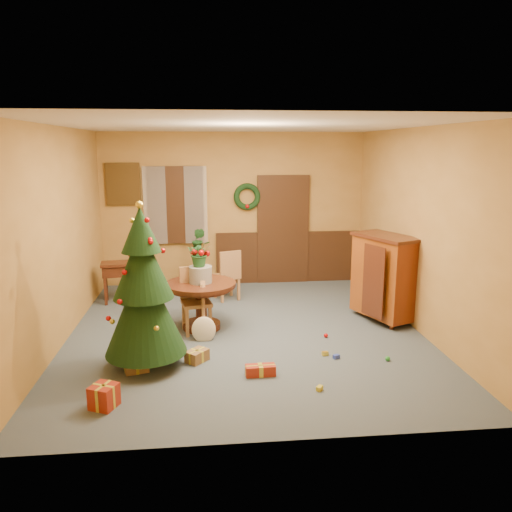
{
  "coord_description": "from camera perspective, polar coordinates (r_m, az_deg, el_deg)",
  "views": [
    {
      "loc": [
        -0.54,
        -6.78,
        2.62
      ],
      "look_at": [
        0.19,
        0.4,
        1.04
      ],
      "focal_mm": 35.0,
      "sensor_mm": 36.0,
      "label": 1
    }
  ],
  "objects": [
    {
      "name": "room_envelope",
      "position": [
        9.63,
        -1.29,
        3.35
      ],
      "size": [
        5.5,
        5.5,
        5.5
      ],
      "color": "#36434E",
      "rests_on": "ground"
    },
    {
      "name": "writing_desk",
      "position": [
        8.84,
        -14.73,
        -1.76
      ],
      "size": [
        0.83,
        0.49,
        0.7
      ],
      "color": "black",
      "rests_on": "floor"
    },
    {
      "name": "toy_b",
      "position": [
        6.58,
        14.81,
        -11.27
      ],
      "size": [
        0.06,
        0.06,
        0.06
      ],
      "primitive_type": "sphere",
      "color": "#268E2F",
      "rests_on": "floor"
    },
    {
      "name": "toy_d",
      "position": [
        7.16,
        7.99,
        -8.98
      ],
      "size": [
        0.06,
        0.06,
        0.06
      ],
      "primitive_type": "sphere",
      "color": "#B10B0C",
      "rests_on": "floor"
    },
    {
      "name": "toy_a",
      "position": [
        6.51,
        9.15,
        -11.29
      ],
      "size": [
        0.09,
        0.08,
        0.05
      ],
      "primitive_type": "cube",
      "rotation": [
        0.0,
        0.0,
        0.42
      ],
      "color": "#263AA8",
      "rests_on": "floor"
    },
    {
      "name": "toy_e",
      "position": [
        6.58,
        7.9,
        -10.98
      ],
      "size": [
        0.09,
        0.06,
        0.05
      ],
      "primitive_type": "cube",
      "rotation": [
        0.0,
        0.0,
        0.19
      ],
      "color": "gold",
      "rests_on": "floor"
    },
    {
      "name": "chair_far",
      "position": [
        8.64,
        -3.2,
        -2.01
      ],
      "size": [
        0.5,
        0.5,
        0.89
      ],
      "color": "olive",
      "rests_on": "floor"
    },
    {
      "name": "gift_b",
      "position": [
        5.53,
        -16.98,
        -15.09
      ],
      "size": [
        0.32,
        0.32,
        0.25
      ],
      "color": "maroon",
      "rests_on": "floor"
    },
    {
      "name": "guitar",
      "position": [
        6.9,
        -6.04,
        -6.56
      ],
      "size": [
        0.4,
        0.54,
        0.76
      ],
      "primitive_type": null,
      "rotation": [
        -0.49,
        0.0,
        0.13
      ],
      "color": "#F7EBCE",
      "rests_on": "floor"
    },
    {
      "name": "sideboard",
      "position": [
        7.84,
        14.46,
        -2.13
      ],
      "size": [
        0.91,
        1.17,
        1.33
      ],
      "color": "#4F1109",
      "rests_on": "floor"
    },
    {
      "name": "chair_near",
      "position": [
        7.27,
        -6.95,
        -4.68
      ],
      "size": [
        0.48,
        0.48,
        0.93
      ],
      "color": "olive",
      "rests_on": "floor"
    },
    {
      "name": "urn",
      "position": [
        7.24,
        -6.36,
        -2.11
      ],
      "size": [
        0.33,
        0.33,
        0.24
      ],
      "primitive_type": "cylinder",
      "color": "slate",
      "rests_on": "dining_table"
    },
    {
      "name": "gift_a",
      "position": [
        6.24,
        -13.51,
        -12.08
      ],
      "size": [
        0.32,
        0.27,
        0.15
      ],
      "color": "brown",
      "rests_on": "floor"
    },
    {
      "name": "centerpiece_plant",
      "position": [
        7.17,
        -6.42,
        0.32
      ],
      "size": [
        0.35,
        0.3,
        0.39
      ],
      "primitive_type": "imported",
      "color": "#1E4C23",
      "rests_on": "urn"
    },
    {
      "name": "plant_stand",
      "position": [
        8.91,
        -6.51,
        -1.44
      ],
      "size": [
        0.32,
        0.32,
        0.82
      ],
      "color": "black",
      "rests_on": "floor"
    },
    {
      "name": "stand_plant",
      "position": [
        8.8,
        -6.59,
        1.85
      ],
      "size": [
        0.29,
        0.27,
        0.42
      ],
      "primitive_type": "imported",
      "rotation": [
        0.0,
        0.0,
        -0.42
      ],
      "color": "#19471E",
      "rests_on": "plant_stand"
    },
    {
      "name": "gift_d",
      "position": [
        5.99,
        0.51,
        -12.92
      ],
      "size": [
        0.36,
        0.16,
        0.13
      ],
      "color": "maroon",
      "rests_on": "floor"
    },
    {
      "name": "gift_c",
      "position": [
        6.38,
        -6.75,
        -11.25
      ],
      "size": [
        0.32,
        0.32,
        0.15
      ],
      "color": "brown",
      "rests_on": "floor"
    },
    {
      "name": "toy_c",
      "position": [
        5.71,
        7.28,
        -14.76
      ],
      "size": [
        0.09,
        0.09,
        0.05
      ],
      "primitive_type": "cube",
      "rotation": [
        0.0,
        0.0,
        0.86
      ],
      "color": "gold",
      "rests_on": "floor"
    },
    {
      "name": "dining_table",
      "position": [
        7.33,
        -6.3,
        -4.62
      ],
      "size": [
        1.02,
        1.02,
        0.7
      ],
      "color": "black",
      "rests_on": "floor"
    },
    {
      "name": "christmas_tree",
      "position": [
        6.07,
        -12.72,
        -3.84
      ],
      "size": [
        0.98,
        0.98,
        2.02
      ],
      "color": "#382111",
      "rests_on": "floor"
    }
  ]
}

